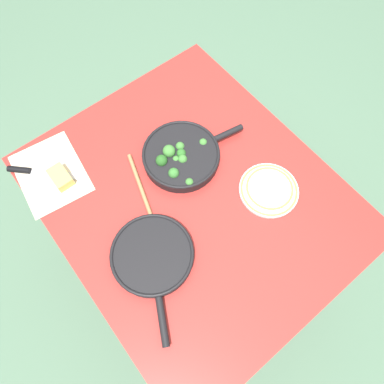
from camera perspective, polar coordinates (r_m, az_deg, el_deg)
name	(u,v)px	position (r m, az deg, el deg)	size (l,w,h in m)	color
ground_plane	(192,248)	(1.99, 0.00, -9.34)	(14.00, 14.00, 0.00)	#51755B
dining_table_red	(192,203)	(1.33, 0.00, -1.85)	(1.15, 0.96, 0.77)	#B72D28
skillet_broccoli	(181,156)	(1.30, -1.80, 6.08)	(0.29, 0.41, 0.08)	black
skillet_eggs	(153,256)	(1.17, -6.60, -10.53)	(0.40, 0.28, 0.04)	black
wooden_spoon	(150,213)	(1.23, -7.03, -3.42)	(0.40, 0.15, 0.02)	#A87A4C
parchment_sheet	(51,173)	(1.40, -22.50, 2.93)	(0.33, 0.27, 0.00)	beige
grater_knife	(36,172)	(1.41, -24.63, 3.08)	(0.23, 0.23, 0.02)	silver
cheese_block	(61,177)	(1.35, -21.05, 2.31)	(0.10, 0.06, 0.04)	#E0C15B
dinner_plate_stack	(269,189)	(1.28, 12.72, 0.44)	(0.22, 0.22, 0.03)	white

